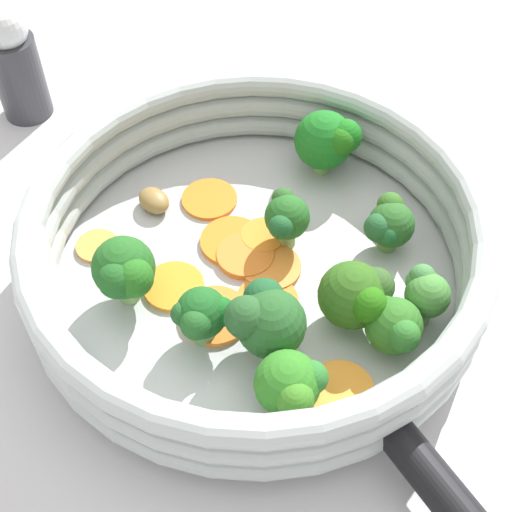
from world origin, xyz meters
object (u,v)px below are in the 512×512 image
Objects in this scene: carrot_slice_2 at (248,254)px; broccoli_floret_1 at (286,217)px; carrot_slice_9 at (349,282)px; broccoli_floret_0 at (357,295)px; carrot_slice_3 at (97,246)px; carrot_slice_10 at (263,236)px; broccoli_floret_3 at (266,319)px; broccoli_floret_8 at (394,326)px; skillet at (256,277)px; broccoli_floret_4 at (202,315)px; carrot_slice_0 at (174,286)px; broccoli_floret_6 at (328,140)px; carrot_slice_6 at (215,316)px; broccoli_floret_9 at (425,292)px; carrot_slice_8 at (231,242)px; mushroom_piece_0 at (154,200)px; carrot_slice_1 at (209,199)px; broccoli_floret_2 at (389,224)px; broccoli_floret_7 at (124,272)px; carrot_slice_5 at (310,404)px; carrot_slice_11 at (271,267)px; broccoli_floret_5 at (291,385)px; salt_shaker at (15,63)px; carrot_slice_7 at (341,391)px; carrot_slice_4 at (267,301)px.

broccoli_floret_1 is (0.03, -0.01, 0.03)m from carrot_slice_2.
carrot_slice_9 is 0.04m from broccoli_floret_0.
carrot_slice_10 is (0.10, -0.06, 0.00)m from carrot_slice_3.
broccoli_floret_8 is (0.07, -0.05, -0.01)m from broccoli_floret_3.
broccoli_floret_4 reaches higher than skillet.
carrot_slice_0 is at bearing 146.16° from carrot_slice_9.
broccoli_floret_6 is at bearing 65.35° from broccoli_floret_8.
carrot_slice_6 is at bearing -159.48° from skillet.
broccoli_floret_9 reaches higher than carrot_slice_0.
broccoli_floret_0 is (0.03, -0.10, 0.03)m from carrot_slice_8.
mushroom_piece_0 is (-0.03, 0.08, 0.00)m from carrot_slice_2.
broccoli_floret_6 is (0.08, 0.03, 0.03)m from carrot_slice_10.
carrot_slice_0 is at bearing -139.62° from carrot_slice_1.
broccoli_floret_3 is (-0.12, -0.02, 0.01)m from broccoli_floret_2.
carrot_slice_3 is at bearing 86.29° from broccoli_floret_7.
broccoli_floret_6 is (0.14, 0.15, 0.03)m from carrot_slice_5.
carrot_slice_1 is 0.13m from carrot_slice_9.
skillet is 9.03× the size of carrot_slice_10.
carrot_slice_2 is 0.98× the size of carrot_slice_11.
carrot_slice_10 is 0.03m from broccoli_floret_1.
broccoli_floret_8 is (0.12, -0.13, -0.01)m from broccoli_floret_7.
carrot_slice_11 is at bearing 59.39° from broccoli_floret_5.
broccoli_floret_2 is (0.04, 0.01, 0.02)m from carrot_slice_9.
broccoli_floret_0 reaches higher than broccoli_floret_5.
carrot_slice_11 is 0.40× the size of salt_shaker.
carrot_slice_7 is 0.90× the size of carrot_slice_8.
carrot_slice_7 is at bearing -97.45° from skillet.
broccoli_floret_1 is at bearing -72.88° from carrot_slice_1.
carrot_slice_9 is at bearing 46.04° from carrot_slice_7.
broccoli_floret_7 is at bearing 162.61° from skillet.
carrot_slice_1 is 0.96× the size of broccoli_floret_4.
broccoli_floret_2 is at bearing 29.28° from carrot_slice_5.
salt_shaker is (-0.09, 0.38, 0.01)m from broccoli_floret_8.
broccoli_floret_5 is at bearing -177.85° from broccoli_floret_9.
broccoli_floret_6 is at bearing 30.52° from carrot_slice_11.
skillet is at bearing -154.43° from broccoli_floret_6.
carrot_slice_3 is 0.62× the size of broccoli_floret_0.
carrot_slice_5 is (-0.02, -0.08, 0.00)m from carrot_slice_4.
broccoli_floret_3 is (0.05, -0.14, 0.03)m from carrot_slice_3.
carrot_slice_10 reaches higher than carrot_slice_3.
broccoli_floret_4 is at bearing 179.82° from carrot_slice_4.
broccoli_floret_1 reaches higher than carrot_slice_3.
broccoli_floret_5 is (-0.07, -0.03, 0.00)m from broccoli_floret_0.
broccoli_floret_5 reaches higher than broccoli_floret_2.
broccoli_floret_6 reaches higher than broccoli_floret_5.
broccoli_floret_3 is 0.52× the size of salt_shaker.
broccoli_floret_6 is (0.15, 0.07, 0.03)m from carrot_slice_6.
broccoli_floret_5 is at bearing -154.82° from broccoli_floret_2.
carrot_slice_3 is 0.76× the size of broccoli_floret_2.
broccoli_floret_0 is 1.12× the size of broccoli_floret_1.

